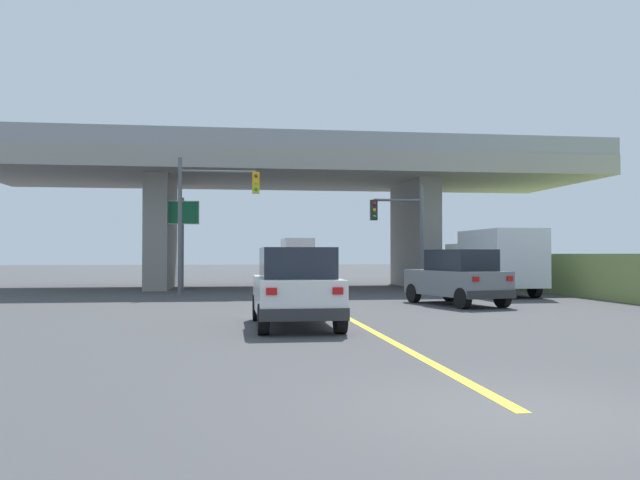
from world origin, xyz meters
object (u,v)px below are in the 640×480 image
at_px(suv_crossing, 457,277).
at_px(box_truck, 494,261).
at_px(traffic_signal_farside, 206,207).
at_px(highway_sign, 183,222).
at_px(suv_lead, 296,287).
at_px(semi_truck_distant, 296,257).
at_px(traffic_signal_nearside, 404,226).

relative_size(suv_crossing, box_truck, 0.71).
xyz_separation_m(suv_crossing, box_truck, (3.69, 5.48, 0.54)).
height_order(traffic_signal_farside, highway_sign, traffic_signal_farside).
xyz_separation_m(suv_lead, highway_sign, (-4.05, 17.54, 2.49)).
bearing_deg(traffic_signal_farside, suv_lead, -78.35).
distance_m(suv_lead, highway_sign, 18.17).
xyz_separation_m(suv_crossing, semi_truck_distant, (-2.72, 31.53, 0.63)).
height_order(suv_crossing, semi_truck_distant, semi_truck_distant).
xyz_separation_m(suv_crossing, highway_sign, (-10.59, 11.18, 2.50)).
distance_m(box_truck, highway_sign, 15.50).
distance_m(highway_sign, semi_truck_distant, 21.90).
bearing_deg(semi_truck_distant, suv_crossing, -85.07).
xyz_separation_m(suv_lead, suv_crossing, (6.54, 6.36, -0.00)).
relative_size(suv_lead, semi_truck_distant, 0.61).
bearing_deg(suv_crossing, traffic_signal_nearside, 76.04).
xyz_separation_m(box_truck, semi_truck_distant, (-6.41, 26.05, 0.09)).
bearing_deg(semi_truck_distant, traffic_signal_nearside, -83.73).
relative_size(suv_crossing, highway_sign, 1.00).
xyz_separation_m(suv_lead, traffic_signal_farside, (-2.71, 13.16, 2.96)).
relative_size(suv_crossing, semi_truck_distant, 0.65).
height_order(suv_crossing, traffic_signal_farside, traffic_signal_farside).
relative_size(suv_lead, traffic_signal_farside, 0.72).
distance_m(suv_lead, box_truck, 15.66).
bearing_deg(highway_sign, box_truck, -21.73).
bearing_deg(suv_lead, semi_truck_distant, 84.25).
xyz_separation_m(suv_crossing, traffic_signal_farside, (-9.25, 6.80, 2.96)).
relative_size(traffic_signal_nearside, traffic_signal_farside, 0.83).
distance_m(traffic_signal_nearside, traffic_signal_farside, 9.24).
bearing_deg(traffic_signal_nearside, highway_sign, 159.53).
height_order(traffic_signal_nearside, semi_truck_distant, traffic_signal_nearside).
bearing_deg(box_truck, suv_lead, -130.81).
height_order(suv_crossing, box_truck, box_truck).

